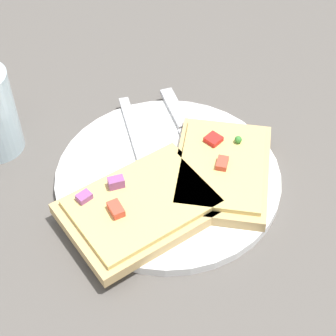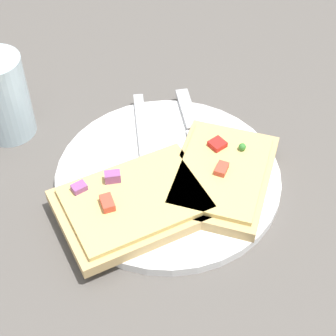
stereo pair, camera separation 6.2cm
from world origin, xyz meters
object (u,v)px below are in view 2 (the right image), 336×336
(pizza_slice_main, at_px, (134,203))
(knife, at_px, (195,134))
(drinking_glass, at_px, (3,97))
(plate, at_px, (168,177))
(pizza_slice_corner, at_px, (222,174))
(fork, at_px, (145,155))

(pizza_slice_main, bearing_deg, knife, 31.99)
(knife, height_order, drinking_glass, drinking_glass)
(plate, xyz_separation_m, pizza_slice_main, (-0.04, 0.05, 0.02))
(plate, relative_size, pizza_slice_corner, 1.43)
(knife, relative_size, pizza_slice_main, 1.07)
(knife, distance_m, pizza_slice_main, 0.14)
(drinking_glass, bearing_deg, fork, -122.00)
(fork, height_order, pizza_slice_main, pizza_slice_main)
(pizza_slice_main, xyz_separation_m, pizza_slice_corner, (0.02, -0.11, -0.00))
(drinking_glass, bearing_deg, plate, -126.54)
(fork, bearing_deg, plate, 38.84)
(fork, height_order, knife, knife)
(knife, bearing_deg, pizza_slice_corner, 10.23)
(fork, xyz_separation_m, pizza_slice_main, (-0.08, 0.03, 0.01))
(plate, relative_size, knife, 1.31)
(plate, distance_m, drinking_glass, 0.23)
(fork, height_order, pizza_slice_corner, pizza_slice_corner)
(fork, relative_size, pizza_slice_main, 1.06)
(knife, bearing_deg, pizza_slice_main, -41.33)
(fork, xyz_separation_m, drinking_glass, (0.10, 0.16, 0.04))
(knife, xyz_separation_m, drinking_glass, (0.08, 0.22, 0.04))
(pizza_slice_main, height_order, drinking_glass, drinking_glass)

